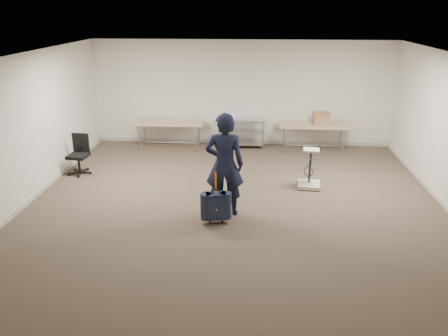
{
  "coord_description": "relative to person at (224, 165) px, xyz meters",
  "views": [
    {
      "loc": [
        0.34,
        -7.17,
        3.62
      ],
      "look_at": [
        -0.19,
        0.3,
        0.82
      ],
      "focal_mm": 35.0,
      "sensor_mm": 36.0,
      "label": 1
    }
  ],
  "objects": [
    {
      "name": "ground",
      "position": [
        0.17,
        -0.12,
        -0.95
      ],
      "size": [
        9.0,
        9.0,
        0.0
      ],
      "primitive_type": "plane",
      "color": "#46392A",
      "rests_on": "ground"
    },
    {
      "name": "room_shell",
      "position": [
        0.17,
        1.26,
        -0.9
      ],
      "size": [
        8.0,
        9.0,
        9.0
      ],
      "color": "white",
      "rests_on": "ground"
    },
    {
      "name": "folding_table_left",
      "position": [
        -1.73,
        3.83,
        -0.28
      ],
      "size": [
        1.8,
        0.75,
        0.73
      ],
      "color": "tan",
      "rests_on": "ground"
    },
    {
      "name": "folding_table_right",
      "position": [
        2.07,
        3.83,
        -0.28
      ],
      "size": [
        1.8,
        0.75,
        0.73
      ],
      "color": "tan",
      "rests_on": "ground"
    },
    {
      "name": "wire_shelf",
      "position": [
        0.17,
        4.08,
        -0.51
      ],
      "size": [
        1.22,
        0.47,
        0.8
      ],
      "color": "#BABDC1",
      "rests_on": "ground"
    },
    {
      "name": "person",
      "position": [
        0.0,
        0.0,
        0.0
      ],
      "size": [
        0.7,
        0.47,
        1.91
      ],
      "primitive_type": "imported",
      "rotation": [
        0.0,
        0.0,
        3.16
      ],
      "color": "black",
      "rests_on": "ground"
    },
    {
      "name": "suitcase",
      "position": [
        -0.12,
        -0.41,
        -0.63
      ],
      "size": [
        0.38,
        0.26,
        0.96
      ],
      "color": "black",
      "rests_on": "ground"
    },
    {
      "name": "office_chair",
      "position": [
        -3.44,
        1.81,
        -0.68
      ],
      "size": [
        0.55,
        0.55,
        0.9
      ],
      "color": "black",
      "rests_on": "ground"
    },
    {
      "name": "equipment_cart",
      "position": [
        1.7,
        1.35,
        -0.73
      ],
      "size": [
        0.5,
        0.5,
        0.85
      ],
      "color": "beige",
      "rests_on": "ground"
    },
    {
      "name": "cardboard_box",
      "position": [
        2.23,
        3.88,
        -0.07
      ],
      "size": [
        0.44,
        0.35,
        0.3
      ],
      "primitive_type": "cube",
      "rotation": [
        0.0,
        0.0,
        0.13
      ],
      "color": "#A16E4B",
      "rests_on": "folding_table_right"
    }
  ]
}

